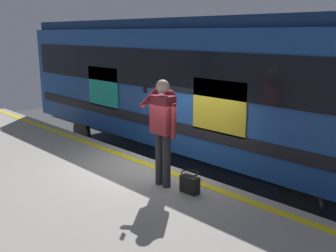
% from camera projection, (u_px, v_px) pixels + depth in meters
% --- Properties ---
extents(ground_plane, '(25.12, 25.12, 0.00)m').
position_uv_depth(ground_plane, '(165.00, 212.00, 8.06)').
color(ground_plane, '#3D3D3F').
extents(platform, '(16.22, 3.80, 1.08)m').
position_uv_depth(platform, '(85.00, 218.00, 6.64)').
color(platform, '#9E998E').
rests_on(platform, ground).
extents(safety_line, '(15.89, 0.16, 0.01)m').
position_uv_depth(safety_line, '(154.00, 167.00, 7.60)').
color(safety_line, yellow).
rests_on(safety_line, platform).
extents(track_rail_near, '(21.08, 0.08, 0.16)m').
position_uv_depth(track_rail_near, '(215.00, 187.00, 9.16)').
color(track_rail_near, slate).
rests_on(track_rail_near, ground).
extents(track_rail_far, '(21.08, 0.08, 0.16)m').
position_uv_depth(track_rail_far, '(250.00, 172.00, 10.13)').
color(track_rail_far, slate).
rests_on(track_rail_far, ground).
extents(train_carriage, '(11.43, 2.93, 3.82)m').
position_uv_depth(train_carriage, '(194.00, 80.00, 10.05)').
color(train_carriage, '#1E478C').
rests_on(train_carriage, ground).
extents(passenger, '(0.57, 0.55, 1.83)m').
position_uv_depth(passenger, '(163.00, 124.00, 6.43)').
color(passenger, '#262628').
rests_on(passenger, platform).
extents(handbag, '(0.33, 0.30, 0.35)m').
position_uv_depth(handbag, '(190.00, 183.00, 6.34)').
color(handbag, black).
rests_on(handbag, platform).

